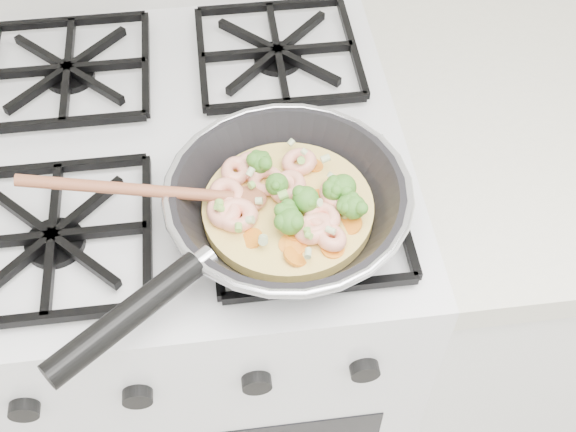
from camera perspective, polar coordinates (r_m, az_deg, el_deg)
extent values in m
cube|color=white|center=(1.35, -6.25, -7.84)|extent=(0.60, 0.60, 0.90)
cube|color=black|center=(0.98, -8.56, 6.06)|extent=(0.56, 0.56, 0.02)
torus|color=silver|center=(0.82, 0.00, 1.94)|extent=(0.28, 0.28, 0.01)
cylinder|color=black|center=(0.75, -12.51, -7.70)|extent=(0.16, 0.14, 0.03)
cylinder|color=#F2D269|center=(0.85, 0.00, 0.56)|extent=(0.20, 0.20, 0.02)
ellipsoid|color=#9D5739|center=(0.83, -3.43, 1.25)|extent=(0.06, 0.04, 0.02)
cylinder|color=#9D5739|center=(0.83, -12.42, 2.07)|extent=(0.24, 0.03, 0.05)
torus|color=#FFB696|center=(0.85, 0.12, 2.32)|extent=(0.05, 0.05, 0.03)
torus|color=#FFB696|center=(0.81, 2.24, -0.78)|extent=(0.05, 0.06, 0.02)
torus|color=#FFB696|center=(0.82, 2.68, -0.12)|extent=(0.06, 0.06, 0.02)
torus|color=#FFB696|center=(0.84, -0.32, 2.17)|extent=(0.05, 0.04, 0.03)
torus|color=#FFB696|center=(0.84, 3.63, 1.73)|extent=(0.05, 0.05, 0.02)
torus|color=#FFB696|center=(0.81, 2.01, -0.99)|extent=(0.06, 0.06, 0.02)
torus|color=#FFB696|center=(0.86, -4.08, 3.51)|extent=(0.06, 0.06, 0.03)
torus|color=#FFB696|center=(0.83, -5.02, 0.40)|extent=(0.06, 0.05, 0.03)
torus|color=#FFB696|center=(0.87, 0.86, 4.22)|extent=(0.05, 0.05, 0.02)
torus|color=#FFB696|center=(0.85, -1.72, 2.77)|extent=(0.07, 0.07, 0.02)
torus|color=#FFB696|center=(0.80, 3.36, -1.69)|extent=(0.05, 0.05, 0.02)
torus|color=#FFB696|center=(0.84, -4.76, 1.64)|extent=(0.07, 0.07, 0.03)
torus|color=#FFB696|center=(0.87, -2.86, 3.86)|extent=(0.06, 0.06, 0.02)
torus|color=#FFB696|center=(0.82, -4.02, 0.07)|extent=(0.05, 0.05, 0.03)
ellipsoid|color=#49892C|center=(0.84, -0.87, 2.46)|extent=(0.04, 0.04, 0.03)
ellipsoid|color=#49892C|center=(0.82, 1.39, 1.31)|extent=(0.04, 0.04, 0.03)
ellipsoid|color=#49892C|center=(0.80, 0.18, -0.43)|extent=(0.04, 0.04, 0.03)
ellipsoid|color=#49892C|center=(0.83, 3.54, 2.00)|extent=(0.03, 0.03, 0.03)
ellipsoid|color=#49892C|center=(0.81, -0.06, 0.15)|extent=(0.03, 0.03, 0.03)
ellipsoid|color=#49892C|center=(0.82, 4.61, 0.83)|extent=(0.03, 0.03, 0.02)
ellipsoid|color=#49892C|center=(0.82, 5.14, 0.69)|extent=(0.04, 0.04, 0.03)
ellipsoid|color=#49892C|center=(0.86, -2.15, 4.19)|extent=(0.04, 0.04, 0.03)
ellipsoid|color=#49892C|center=(0.83, 4.29, 2.24)|extent=(0.04, 0.04, 0.03)
cylinder|color=orange|center=(0.84, -4.58, 0.58)|extent=(0.04, 0.04, 0.01)
cylinder|color=orange|center=(0.85, 0.23, 1.47)|extent=(0.03, 0.03, 0.01)
cylinder|color=orange|center=(0.84, 5.12, 0.79)|extent=(0.03, 0.03, 0.00)
cylinder|color=orange|center=(0.85, 2.80, 1.75)|extent=(0.03, 0.03, 0.01)
cylinder|color=orange|center=(0.82, 4.89, -0.64)|extent=(0.04, 0.04, 0.01)
cylinder|color=orange|center=(0.81, 0.64, -1.31)|extent=(0.04, 0.04, 0.00)
cylinder|color=orange|center=(0.85, 3.01, 1.40)|extent=(0.03, 0.03, 0.00)
cylinder|color=orange|center=(0.80, 0.61, -3.16)|extent=(0.03, 0.03, 0.01)
cylinder|color=orange|center=(0.80, 0.16, -2.21)|extent=(0.03, 0.03, 0.01)
cylinder|color=orange|center=(0.86, 3.91, 2.37)|extent=(0.02, 0.02, 0.01)
cylinder|color=orange|center=(0.80, 0.61, -2.27)|extent=(0.03, 0.03, 0.00)
cylinder|color=orange|center=(0.81, -2.79, -1.76)|extent=(0.04, 0.04, 0.01)
cylinder|color=orange|center=(0.88, 2.05, 3.98)|extent=(0.03, 0.03, 0.01)
cylinder|color=orange|center=(0.82, 3.05, -0.70)|extent=(0.03, 0.03, 0.01)
cylinder|color=orange|center=(0.82, 0.17, -0.62)|extent=(0.04, 0.04, 0.01)
cylinder|color=orange|center=(0.80, 3.50, -2.53)|extent=(0.03, 0.03, 0.01)
cylinder|color=#81BC4B|center=(0.83, -2.84, 2.42)|extent=(0.01, 0.01, 0.01)
cylinder|color=#81BC4B|center=(0.86, 1.02, 4.37)|extent=(0.01, 0.01, 0.01)
cylinder|color=#81BC4B|center=(0.80, -3.87, -0.89)|extent=(0.01, 0.01, 0.01)
cylinder|color=#81BC4B|center=(0.82, -0.37, 1.65)|extent=(0.01, 0.01, 0.01)
cylinder|color=#81BC4B|center=(0.83, 0.98, 1.19)|extent=(0.01, 0.01, 0.01)
cylinder|color=#BCCD91|center=(0.82, 2.35, 1.06)|extent=(0.01, 0.01, 0.01)
cylinder|color=#81BC4B|center=(0.79, 1.52, -1.27)|extent=(0.01, 0.01, 0.01)
cylinder|color=#81BC4B|center=(0.82, -5.38, 0.90)|extent=(0.01, 0.01, 0.01)
cylinder|color=#BCCD91|center=(0.88, 0.25, 5.73)|extent=(0.01, 0.01, 0.01)
cylinder|color=#BCCD91|center=(0.85, 3.38, 3.14)|extent=(0.01, 0.01, 0.01)
cylinder|color=#81BC4B|center=(0.82, 2.13, 0.90)|extent=(0.01, 0.01, 0.01)
cylinder|color=#81BC4B|center=(0.81, -5.37, 0.63)|extent=(0.01, 0.01, 0.01)
cylinder|color=#BCCD91|center=(0.79, 3.34, -1.12)|extent=(0.01, 0.01, 0.01)
cylinder|color=#81BC4B|center=(0.86, -2.28, 4.13)|extent=(0.01, 0.01, 0.01)
cylinder|color=#BCCD91|center=(0.78, 1.57, -2.91)|extent=(0.01, 0.01, 0.01)
cylinder|color=#BCCD91|center=(0.84, -2.94, 3.44)|extent=(0.01, 0.01, 0.01)
cylinder|color=#BCCD91|center=(0.87, 1.28, 4.99)|extent=(0.01, 0.01, 0.01)
cylinder|color=#81BC4B|center=(0.87, -2.14, 4.62)|extent=(0.01, 0.01, 0.01)
cylinder|color=#BCCD91|center=(0.79, -1.95, -1.87)|extent=(0.01, 0.01, 0.01)
cylinder|color=#BCCD91|center=(0.81, -2.96, -0.31)|extent=(0.01, 0.01, 0.01)
cylinder|color=#BCCD91|center=(0.82, -2.27, 1.19)|extent=(0.01, 0.01, 0.01)
cylinder|color=#81BC4B|center=(0.78, 1.64, -1.54)|extent=(0.01, 0.01, 0.01)
cylinder|color=#BCCD91|center=(0.86, 2.92, 4.48)|extent=(0.01, 0.01, 0.01)
cylinder|color=#81BC4B|center=(0.87, -2.05, 4.52)|extent=(0.01, 0.01, 0.01)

